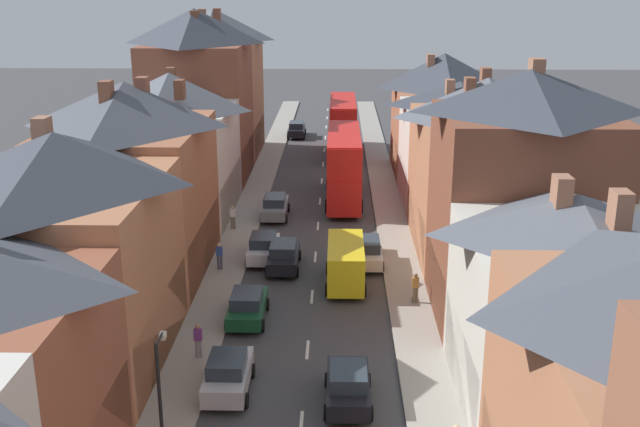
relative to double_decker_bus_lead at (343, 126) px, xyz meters
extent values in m
cube|color=gray|center=(-6.89, -20.04, -2.75)|extent=(2.20, 104.00, 0.14)
cube|color=gray|center=(3.31, -20.04, -2.75)|extent=(2.20, 104.00, 0.14)
cube|color=silver|center=(-1.79, -46.04, -2.81)|extent=(0.14, 1.80, 0.01)
cube|color=silver|center=(-1.79, -40.04, -2.81)|extent=(0.14, 1.80, 0.01)
cube|color=silver|center=(-1.79, -34.04, -2.81)|extent=(0.14, 1.80, 0.01)
cube|color=silver|center=(-1.79, -28.04, -2.81)|extent=(0.14, 1.80, 0.01)
cube|color=silver|center=(-1.79, -22.04, -2.81)|extent=(0.14, 1.80, 0.01)
cube|color=silver|center=(-1.79, -16.04, -2.81)|extent=(0.14, 1.80, 0.01)
cube|color=silver|center=(-1.79, -10.04, -2.81)|extent=(0.14, 1.80, 0.01)
cube|color=silver|center=(-1.79, -4.04, -2.81)|extent=(0.14, 1.80, 0.01)
cube|color=silver|center=(-1.79, 1.96, -2.81)|extent=(0.14, 1.80, 0.01)
cube|color=silver|center=(-1.79, 7.96, -2.81)|extent=(0.14, 1.80, 0.01)
cube|color=silver|center=(-1.79, 13.96, -2.81)|extent=(0.14, 1.80, 0.01)
cube|color=silver|center=(-1.79, 19.96, -2.81)|extent=(0.14, 1.80, 0.01)
cube|color=silver|center=(-1.79, 25.96, -2.81)|extent=(0.14, 1.80, 0.01)
cube|color=#B2704C|center=(-11.99, -41.39, 1.25)|extent=(8.00, 10.48, 8.14)
cube|color=olive|center=(-8.05, -41.39, -1.22)|extent=(0.12, 9.65, 3.20)
pyramid|color=#383D47|center=(-11.99, -41.39, 6.42)|extent=(8.00, 10.48, 2.20)
cube|color=#99664C|center=(-12.99, -39.86, 7.14)|extent=(0.60, 0.90, 1.43)
cube|color=#99664C|center=(-13.46, -38.82, 6.88)|extent=(0.60, 0.90, 0.91)
cube|color=#A36042|center=(-11.99, -30.77, 1.47)|extent=(8.00, 10.74, 8.57)
cube|color=#1E5133|center=(-8.05, -30.77, -1.22)|extent=(0.12, 9.88, 3.20)
pyramid|color=#474C56|center=(-11.99, -30.77, 6.96)|extent=(8.00, 10.74, 2.42)
cube|color=brown|center=(-11.07, -30.42, 7.66)|extent=(0.60, 0.90, 1.40)
cube|color=brown|center=(-12.52, -32.16, 7.67)|extent=(0.60, 0.90, 1.41)
cube|color=beige|center=(-11.99, -19.87, 0.96)|extent=(8.00, 11.06, 7.55)
cube|color=olive|center=(-8.05, -19.87, -1.22)|extent=(0.12, 10.17, 3.20)
pyramid|color=#565B66|center=(-11.99, -19.87, 6.04)|extent=(8.00, 11.06, 2.61)
cube|color=brown|center=(-10.59, -23.14, 6.66)|extent=(0.60, 0.90, 1.25)
cube|color=brown|center=(-12.26, -18.00, 6.76)|extent=(0.60, 0.90, 1.44)
cube|color=brown|center=(-11.99, -9.63, 2.83)|extent=(8.00, 9.42, 11.29)
cube|color=black|center=(-8.05, -9.63, -1.22)|extent=(0.12, 8.67, 3.20)
pyramid|color=#383D47|center=(-11.99, -9.63, 9.83)|extent=(8.00, 9.42, 2.72)
cube|color=brown|center=(-11.78, -10.35, 10.44)|extent=(0.60, 0.90, 1.21)
cube|color=#B2704C|center=(-11.99, -0.07, 2.59)|extent=(8.00, 9.70, 10.82)
cube|color=navy|center=(-8.05, -0.07, -1.22)|extent=(0.12, 8.93, 3.20)
pyramid|color=#565B66|center=(-11.99, -0.07, 9.42)|extent=(8.00, 9.70, 2.84)
cube|color=brown|center=(-12.56, -2.77, 10.15)|extent=(0.60, 0.90, 1.46)
cube|color=brown|center=(-11.39, -1.75, 10.16)|extent=(0.60, 0.90, 1.48)
cube|color=beige|center=(8.41, -44.24, 0.71)|extent=(8.00, 8.54, 7.05)
cube|color=black|center=(4.47, -44.24, -1.22)|extent=(0.12, 7.86, 3.20)
pyramid|color=#565B66|center=(8.41, -44.24, 5.05)|extent=(8.00, 8.54, 1.62)
cube|color=#99664C|center=(9.19, -46.20, 5.80)|extent=(0.60, 0.90, 1.50)
cube|color=#99664C|center=(7.72, -44.36, 5.81)|extent=(0.60, 0.90, 1.53)
cube|color=brown|center=(8.41, -35.94, 2.32)|extent=(8.00, 8.07, 10.27)
cube|color=#1E5133|center=(4.47, -35.94, -1.22)|extent=(0.12, 7.42, 3.20)
pyramid|color=#383D47|center=(8.41, -35.94, 8.47)|extent=(8.00, 8.07, 2.03)
cube|color=#99664C|center=(8.71, -35.60, 9.19)|extent=(0.60, 0.90, 1.44)
cube|color=#B2704C|center=(8.41, -26.21, 1.32)|extent=(8.00, 11.38, 8.26)
cube|color=navy|center=(4.47, -26.21, -1.22)|extent=(0.12, 10.47, 3.20)
pyramid|color=#565B66|center=(8.41, -26.21, 6.66)|extent=(8.00, 11.38, 2.42)
cube|color=brown|center=(8.84, -22.99, 7.37)|extent=(0.60, 0.90, 1.42)
cube|color=brown|center=(7.23, -26.76, 7.30)|extent=(0.60, 0.90, 1.28)
cube|color=beige|center=(8.41, -16.18, 0.89)|extent=(8.00, 8.69, 7.41)
cube|color=black|center=(4.47, -16.18, -1.22)|extent=(0.12, 8.00, 3.20)
pyramid|color=#383D47|center=(8.41, -16.18, 5.47)|extent=(8.00, 8.69, 1.75)
cube|color=#99664C|center=(7.45, -17.50, 6.06)|extent=(0.60, 0.90, 1.18)
cube|color=#99664C|center=(9.81, -18.61, 6.09)|extent=(0.60, 0.90, 1.24)
cube|color=#A36042|center=(8.41, -7.27, 0.89)|extent=(8.00, 9.12, 7.40)
cube|color=black|center=(4.47, -7.27, -1.22)|extent=(0.12, 8.39, 3.20)
pyramid|color=#383D47|center=(8.41, -7.27, 6.06)|extent=(8.00, 9.12, 2.95)
cube|color=#99664C|center=(7.20, -7.62, 6.76)|extent=(0.60, 0.90, 1.40)
cube|color=red|center=(0.01, -0.02, -1.17)|extent=(2.44, 10.80, 2.50)
cube|color=red|center=(0.01, -0.02, 1.23)|extent=(2.44, 10.58, 2.30)
cube|color=red|center=(0.01, -0.02, 2.43)|extent=(2.39, 10.37, 0.10)
cube|color=#28333D|center=(0.01, 5.33, -0.97)|extent=(2.20, 0.10, 1.20)
cube|color=#28333D|center=(0.01, 5.33, 1.33)|extent=(2.20, 0.10, 1.10)
cube|color=#28333D|center=(-1.18, -0.02, -0.92)|extent=(0.06, 9.18, 0.90)
cube|color=#28333D|center=(-1.18, -0.02, 1.33)|extent=(0.06, 9.18, 0.90)
cube|color=yellow|center=(0.01, 5.33, 2.13)|extent=(1.34, 0.08, 0.32)
cylinder|color=black|center=(-1.21, 3.32, -2.32)|extent=(0.30, 1.00, 1.00)
cylinder|color=black|center=(1.23, 3.32, -2.32)|extent=(0.30, 1.00, 1.00)
cylinder|color=black|center=(-1.21, -2.99, -2.32)|extent=(0.30, 1.00, 1.00)
cylinder|color=black|center=(1.23, -2.99, -2.32)|extent=(0.30, 1.00, 1.00)
cube|color=red|center=(0.01, -15.96, -1.17)|extent=(2.44, 10.80, 2.50)
cube|color=red|center=(0.01, -15.96, 1.23)|extent=(2.44, 10.58, 2.30)
cube|color=red|center=(0.01, -15.96, 2.43)|extent=(2.39, 10.37, 0.10)
cube|color=#28333D|center=(0.01, -10.61, -0.97)|extent=(2.20, 0.10, 1.20)
cube|color=#28333D|center=(0.01, -10.61, 1.33)|extent=(2.20, 0.10, 1.10)
cube|color=#28333D|center=(-1.18, -15.96, -0.92)|extent=(0.06, 9.18, 0.90)
cube|color=#28333D|center=(-1.18, -15.96, 1.33)|extent=(0.06, 9.18, 0.90)
cube|color=yellow|center=(0.01, -10.61, 2.13)|extent=(1.34, 0.08, 0.32)
cylinder|color=black|center=(-1.21, -12.61, -2.32)|extent=(0.30, 1.00, 1.00)
cylinder|color=black|center=(1.23, -12.61, -2.32)|extent=(0.30, 1.00, 1.00)
cylinder|color=black|center=(-1.21, -18.93, -2.32)|extent=(0.30, 1.00, 1.00)
cylinder|color=black|center=(1.23, -18.93, -2.32)|extent=(0.30, 1.00, 1.00)
cube|color=black|center=(-4.89, 8.35, -2.14)|extent=(1.70, 4.48, 0.73)
cube|color=#28333D|center=(-4.89, 8.13, -1.48)|extent=(1.46, 2.24, 0.60)
cylinder|color=black|center=(-5.74, 9.74, -2.51)|extent=(0.20, 0.62, 0.62)
cylinder|color=black|center=(-4.04, 9.74, -2.51)|extent=(0.20, 0.62, 0.62)
cylinder|color=black|center=(-5.74, 6.96, -2.51)|extent=(0.20, 0.62, 0.62)
cylinder|color=black|center=(-4.04, 6.96, -2.51)|extent=(0.20, 0.62, 0.62)
cube|color=silver|center=(-4.89, -28.64, -2.14)|extent=(1.70, 4.01, 0.74)
cube|color=#28333D|center=(-4.89, -28.84, -1.47)|extent=(1.46, 2.00, 0.60)
cylinder|color=black|center=(-5.74, -27.40, -2.51)|extent=(0.20, 0.62, 0.62)
cylinder|color=black|center=(-4.04, -27.40, -2.51)|extent=(0.20, 0.62, 0.62)
cylinder|color=black|center=(-5.74, -29.88, -2.51)|extent=(0.20, 0.62, 0.62)
cylinder|color=black|center=(-4.04, -29.88, -2.51)|extent=(0.20, 0.62, 0.62)
cube|color=black|center=(0.01, -44.48, -2.15)|extent=(1.70, 3.92, 0.71)
cube|color=#28333D|center=(0.01, -44.68, -1.50)|extent=(1.46, 1.96, 0.60)
cylinder|color=black|center=(-0.84, -43.27, -2.51)|extent=(0.20, 0.62, 0.62)
cylinder|color=black|center=(0.86, -43.27, -2.51)|extent=(0.20, 0.62, 0.62)
cylinder|color=black|center=(-0.84, -45.70, -2.51)|extent=(0.20, 0.62, 0.62)
cylinder|color=black|center=(0.86, -45.70, -2.51)|extent=(0.20, 0.62, 0.62)
cube|color=gray|center=(-4.89, -20.08, -2.14)|extent=(1.70, 4.44, 0.73)
cube|color=#28333D|center=(-4.89, -20.31, -1.48)|extent=(1.46, 2.22, 0.60)
cylinder|color=black|center=(-5.74, -18.71, -2.51)|extent=(0.20, 0.62, 0.62)
cylinder|color=black|center=(-4.04, -18.71, -2.51)|extent=(0.20, 0.62, 0.62)
cylinder|color=black|center=(-5.74, -21.46, -2.51)|extent=(0.20, 0.62, 0.62)
cylinder|color=black|center=(-4.04, -21.46, -2.51)|extent=(0.20, 0.62, 0.62)
cube|color=black|center=(-3.59, -29.94, -2.14)|extent=(1.70, 4.32, 0.72)
cube|color=#28333D|center=(-3.59, -30.16, -1.48)|extent=(1.46, 2.16, 0.60)
cylinder|color=black|center=(-4.44, -28.60, -2.51)|extent=(0.20, 0.62, 0.62)
cylinder|color=black|center=(-2.74, -28.60, -2.51)|extent=(0.20, 0.62, 0.62)
cylinder|color=black|center=(-4.44, -31.28, -2.51)|extent=(0.20, 0.62, 0.62)
cylinder|color=black|center=(-2.74, -31.28, -2.51)|extent=(0.20, 0.62, 0.62)
cube|color=#144728|center=(-4.89, -37.00, -2.17)|extent=(1.70, 4.03, 0.66)
cube|color=#28333D|center=(-4.89, -37.20, -1.54)|extent=(1.46, 2.02, 0.60)
cylinder|color=black|center=(-5.74, -35.74, -2.51)|extent=(0.20, 0.62, 0.62)
cylinder|color=black|center=(-4.04, -35.74, -2.51)|extent=(0.20, 0.62, 0.62)
cylinder|color=black|center=(-5.74, -38.25, -2.51)|extent=(0.20, 0.62, 0.62)
cylinder|color=black|center=(-4.04, -38.25, -2.51)|extent=(0.20, 0.62, 0.62)
cube|color=silver|center=(1.31, -29.06, -2.15)|extent=(1.70, 4.37, 0.70)
cube|color=#28333D|center=(1.31, -29.28, -1.50)|extent=(1.46, 2.19, 0.60)
cylinder|color=black|center=(0.46, -27.70, -2.51)|extent=(0.20, 0.62, 0.62)
cylinder|color=black|center=(2.16, -27.70, -2.51)|extent=(0.20, 0.62, 0.62)
cylinder|color=black|center=(0.46, -30.41, -2.51)|extent=(0.20, 0.62, 0.62)
cylinder|color=black|center=(2.16, -30.41, -2.51)|extent=(0.20, 0.62, 0.62)
cube|color=#B7BABF|center=(-4.89, -43.75, -2.12)|extent=(1.70, 3.83, 0.77)
cube|color=#28333D|center=(-4.89, -43.94, -1.43)|extent=(1.46, 1.91, 0.60)
cylinder|color=black|center=(-5.74, -42.56, -2.51)|extent=(0.20, 0.62, 0.62)
cylinder|color=black|center=(-4.04, -42.56, -2.51)|extent=(0.20, 0.62, 0.62)
cylinder|color=black|center=(-5.74, -44.93, -2.51)|extent=(0.20, 0.62, 0.62)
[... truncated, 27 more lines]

